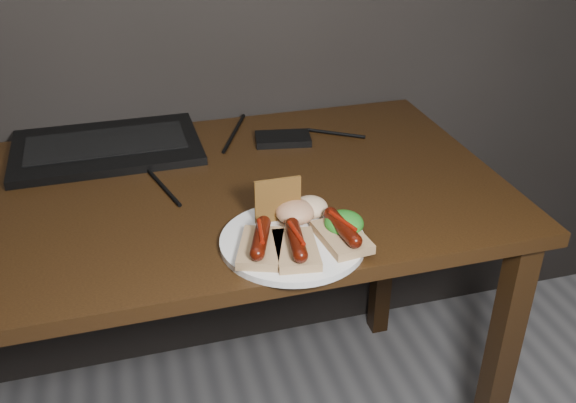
{
  "coord_description": "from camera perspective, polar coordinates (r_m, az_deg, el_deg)",
  "views": [
    {
      "loc": [
        -0.06,
        0.23,
        1.37
      ],
      "look_at": [
        0.21,
        1.16,
        0.82
      ],
      "focal_mm": 40.0,
      "sensor_mm": 36.0,
      "label": 1
    }
  ],
  "objects": [
    {
      "name": "salsa_mound",
      "position": [
        1.16,
        0.65,
        -0.91
      ],
      "size": [
        0.07,
        0.07,
        0.04
      ],
      "primitive_type": "ellipsoid",
      "color": "#A12110",
      "rests_on": "plate"
    },
    {
      "name": "laptop",
      "position": [
        1.56,
        -16.13,
        7.02
      ],
      "size": [
        0.42,
        0.37,
        0.25
      ],
      "color": "black",
      "rests_on": "desk"
    },
    {
      "name": "desk_cables",
      "position": [
        1.44,
        -11.71,
        3.6
      ],
      "size": [
        1.06,
        0.41,
        0.01
      ],
      "color": "black",
      "rests_on": "desk"
    },
    {
      "name": "plate",
      "position": [
        1.12,
        0.42,
        -3.56
      ],
      "size": [
        0.29,
        0.29,
        0.01
      ],
      "primitive_type": "cylinder",
      "rotation": [
        0.0,
        0.0,
        0.14
      ],
      "color": "white",
      "rests_on": "desk"
    },
    {
      "name": "hard_drive",
      "position": [
        1.5,
        -0.46,
        5.59
      ],
      "size": [
        0.14,
        0.1,
        0.02
      ],
      "primitive_type": "cube",
      "rotation": [
        0.0,
        0.0,
        -0.17
      ],
      "color": "black",
      "rests_on": "desk"
    },
    {
      "name": "salad_greens",
      "position": [
        1.13,
        5.0,
        -1.94
      ],
      "size": [
        0.07,
        0.07,
        0.04
      ],
      "primitive_type": "ellipsoid",
      "color": "#1D5F13",
      "rests_on": "plate"
    },
    {
      "name": "bread_sausage_center",
      "position": [
        1.07,
        0.73,
        -3.91
      ],
      "size": [
        0.09,
        0.12,
        0.04
      ],
      "color": "tan",
      "rests_on": "plate"
    },
    {
      "name": "bread_sausage_right",
      "position": [
        1.11,
        4.83,
        -2.78
      ],
      "size": [
        0.08,
        0.12,
        0.04
      ],
      "color": "tan",
      "rests_on": "plate"
    },
    {
      "name": "coleslaw_mound",
      "position": [
        1.18,
        2.0,
        -0.49
      ],
      "size": [
        0.06,
        0.06,
        0.04
      ],
      "primitive_type": "ellipsoid",
      "color": "white",
      "rests_on": "plate"
    },
    {
      "name": "crispbread",
      "position": [
        1.15,
        -0.91,
        0.14
      ],
      "size": [
        0.09,
        0.01,
        0.08
      ],
      "primitive_type": "cube",
      "color": "olive",
      "rests_on": "plate"
    },
    {
      "name": "bread_sausage_left",
      "position": [
        1.08,
        -2.44,
        -3.74
      ],
      "size": [
        0.11,
        0.13,
        0.04
      ],
      "color": "tan",
      "rests_on": "plate"
    },
    {
      "name": "desk",
      "position": [
        1.35,
        -10.99,
        -2.6
      ],
      "size": [
        1.4,
        0.7,
        0.75
      ],
      "color": "#341F0D",
      "rests_on": "ground"
    }
  ]
}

